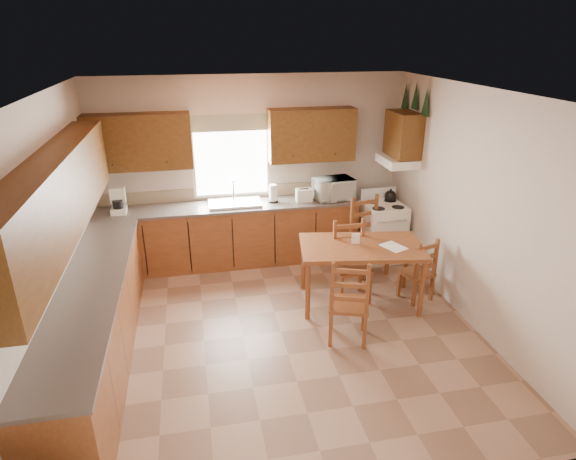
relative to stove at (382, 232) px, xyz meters
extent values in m
plane|color=#967157|center=(-1.88, -1.64, -0.42)|extent=(4.50, 4.50, 0.00)
plane|color=brown|center=(-1.88, -1.64, 2.28)|extent=(4.50, 4.50, 0.00)
plane|color=beige|center=(-4.13, -1.64, 0.93)|extent=(4.50, 4.50, 0.00)
plane|color=beige|center=(0.37, -1.64, 0.93)|extent=(4.50, 4.50, 0.00)
plane|color=beige|center=(-1.88, 0.61, 0.93)|extent=(4.50, 4.50, 0.00)
plane|color=beige|center=(-1.88, -3.89, 0.93)|extent=(4.50, 4.50, 0.00)
cube|color=brown|center=(-2.25, 0.31, 0.02)|extent=(3.75, 0.60, 0.88)
cube|color=brown|center=(-3.83, -1.79, 0.02)|extent=(0.60, 3.60, 0.88)
cube|color=#574D47|center=(-2.25, 0.31, 0.48)|extent=(3.75, 0.63, 0.04)
cube|color=#574D47|center=(-3.83, -1.79, 0.48)|extent=(0.63, 3.60, 0.04)
cube|color=gray|center=(-2.25, 0.60, 0.59)|extent=(3.75, 0.01, 0.18)
cube|color=brown|center=(-3.43, 0.44, 1.43)|extent=(1.41, 0.33, 0.75)
cube|color=brown|center=(-1.02, 0.44, 1.43)|extent=(1.25, 0.33, 0.75)
cube|color=brown|center=(-3.96, -1.79, 1.43)|extent=(0.33, 3.60, 0.75)
cube|color=brown|center=(0.20, 0.01, 1.48)|extent=(0.33, 0.62, 0.62)
cube|color=white|center=(0.15, 0.01, 1.10)|extent=(0.44, 0.62, 0.12)
cube|color=white|center=(-2.18, 0.58, 1.13)|extent=(1.13, 0.02, 1.18)
cube|color=white|center=(-2.18, 0.57, 1.13)|extent=(1.05, 0.01, 1.10)
cube|color=#476039|center=(-2.18, 0.55, 1.63)|extent=(1.19, 0.01, 0.24)
cube|color=silver|center=(-2.18, 0.31, 0.52)|extent=(0.75, 0.45, 0.04)
cone|color=#143419|center=(0.33, -0.31, 1.96)|extent=(0.22, 0.22, 0.36)
cone|color=#143419|center=(0.33, 0.01, 2.00)|extent=(0.22, 0.22, 0.36)
cone|color=#143419|center=(0.33, 0.33, 1.96)|extent=(0.22, 0.22, 0.36)
cube|color=white|center=(0.00, 0.00, 0.00)|extent=(0.60, 0.62, 0.85)
cube|color=white|center=(-3.78, 0.27, 0.65)|extent=(0.22, 0.25, 0.31)
cylinder|color=white|center=(-1.62, 0.31, 0.63)|extent=(0.12, 0.12, 0.26)
cube|color=white|center=(-1.17, 0.25, 0.59)|extent=(0.23, 0.15, 0.19)
imported|color=white|center=(-0.71, 0.26, 0.65)|extent=(0.57, 0.45, 0.31)
cube|color=brown|center=(-0.77, -1.18, -0.02)|extent=(1.61, 1.09, 0.80)
cube|color=brown|center=(-1.16, -1.91, 0.09)|extent=(0.54, 0.52, 1.02)
cube|color=brown|center=(-0.02, -1.24, 0.01)|extent=(0.45, 0.44, 0.86)
cube|color=brown|center=(-0.84, -1.08, 0.09)|extent=(0.44, 0.42, 1.03)
cube|color=brown|center=(-0.35, -0.39, 0.12)|extent=(0.53, 0.52, 1.09)
cube|color=white|center=(-0.40, -1.30, 0.38)|extent=(0.32, 0.36, 0.00)
cube|color=white|center=(-0.83, -1.11, 0.44)|extent=(0.10, 0.05, 0.13)
camera|label=1|loc=(-2.74, -6.28, 2.82)|focal=30.00mm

